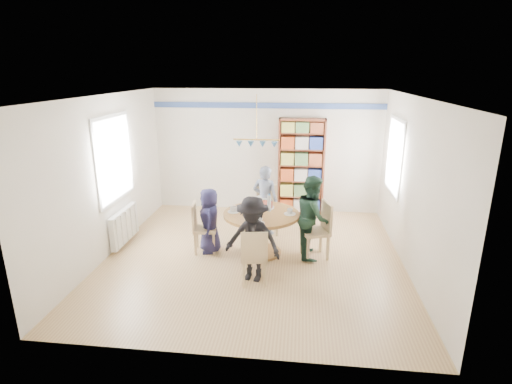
# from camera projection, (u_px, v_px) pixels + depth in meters

# --- Properties ---
(ground) EXTENTS (5.00, 5.00, 0.00)m
(ground) POSITION_uv_depth(u_px,v_px,m) (253.00, 257.00, 6.86)
(ground) COLOR tan
(room_shell) EXTENTS (5.00, 5.00, 5.00)m
(room_shell) POSITION_uv_depth(u_px,v_px,m) (245.00, 152.00, 7.23)
(room_shell) COLOR white
(room_shell) RESTS_ON ground
(radiator) EXTENTS (0.12, 1.00, 0.60)m
(radiator) POSITION_uv_depth(u_px,v_px,m) (124.00, 226.00, 7.31)
(radiator) COLOR silver
(radiator) RESTS_ON ground
(dining_table) EXTENTS (1.30, 1.30, 0.75)m
(dining_table) POSITION_uv_depth(u_px,v_px,m) (261.00, 224.00, 6.85)
(dining_table) COLOR olive
(dining_table) RESTS_ON ground
(chair_left) EXTENTS (0.45, 0.45, 0.89)m
(chair_left) POSITION_uv_depth(u_px,v_px,m) (201.00, 225.00, 6.95)
(chair_left) COLOR tan
(chair_left) RESTS_ON ground
(chair_right) EXTENTS (0.54, 0.54, 0.97)m
(chair_right) POSITION_uv_depth(u_px,v_px,m) (320.00, 227.00, 6.74)
(chair_right) COLOR tan
(chair_right) RESTS_ON ground
(chair_far) EXTENTS (0.47, 0.47, 0.92)m
(chair_far) POSITION_uv_depth(u_px,v_px,m) (267.00, 207.00, 7.80)
(chair_far) COLOR tan
(chair_far) RESTS_ON ground
(chair_near) EXTENTS (0.44, 0.44, 0.88)m
(chair_near) POSITION_uv_depth(u_px,v_px,m) (254.00, 255.00, 5.86)
(chair_near) COLOR tan
(chair_near) RESTS_ON ground
(person_left) EXTENTS (0.50, 0.64, 1.15)m
(person_left) POSITION_uv_depth(u_px,v_px,m) (210.00, 221.00, 6.93)
(person_left) COLOR #1B1A39
(person_left) RESTS_ON ground
(person_right) EXTENTS (0.57, 0.72, 1.42)m
(person_right) POSITION_uv_depth(u_px,v_px,m) (313.00, 217.00, 6.72)
(person_right) COLOR #183123
(person_right) RESTS_ON ground
(person_far) EXTENTS (0.56, 0.44, 1.36)m
(person_far) POSITION_uv_depth(u_px,v_px,m) (265.00, 200.00, 7.68)
(person_far) COLOR gray
(person_far) RESTS_ON ground
(person_near) EXTENTS (0.95, 0.67, 1.33)m
(person_near) POSITION_uv_depth(u_px,v_px,m) (253.00, 239.00, 5.94)
(person_near) COLOR black
(person_near) RESTS_ON ground
(bookshelf) EXTENTS (1.00, 0.30, 2.10)m
(bookshelf) POSITION_uv_depth(u_px,v_px,m) (301.00, 168.00, 8.69)
(bookshelf) COLOR brown
(bookshelf) RESTS_ON ground
(tableware) EXTENTS (1.16, 1.16, 0.31)m
(tableware) POSITION_uv_depth(u_px,v_px,m) (260.00, 209.00, 6.80)
(tableware) COLOR white
(tableware) RESTS_ON dining_table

